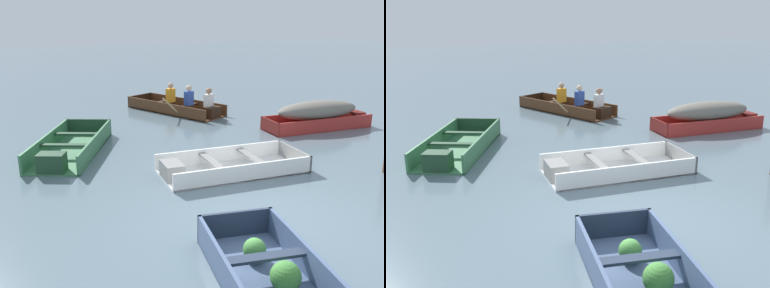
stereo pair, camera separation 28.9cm
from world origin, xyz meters
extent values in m
plane|color=slate|center=(0.00, 0.00, 0.00)|extent=(80.00, 80.00, 0.00)
cube|color=#475B7F|center=(-0.42, -1.87, 0.21)|extent=(0.71, 2.93, 0.41)
cube|color=#273246|center=(-0.60, -0.31, 0.21)|extent=(1.07, 0.29, 0.41)
cube|color=#273246|center=(-0.83, -1.31, 0.31)|extent=(1.00, 0.37, 0.04)
sphere|color=#428438|center=(-0.77, -1.63, 0.22)|extent=(0.36, 0.36, 0.36)
sphere|color=#4C9342|center=(-0.72, -0.95, 0.19)|extent=(0.30, 0.30, 0.30)
cube|color=#387047|center=(-1.85, 4.72, 0.02)|extent=(2.48, 3.29, 0.04)
cube|color=#387047|center=(-1.35, 4.46, 0.21)|extent=(1.48, 2.76, 0.42)
cube|color=#387047|center=(-2.35, 4.99, 0.21)|extent=(1.48, 2.76, 0.42)
cube|color=#1E3D27|center=(-1.14, 6.07, 0.21)|extent=(1.07, 0.59, 0.42)
cube|color=#1E3D27|center=(-2.48, 3.51, 0.23)|extent=(0.64, 0.57, 0.38)
cube|color=#1E3D27|center=(-2.06, 4.31, 0.31)|extent=(1.03, 0.64, 0.04)
cube|color=#1E3D27|center=(-1.63, 5.13, 0.31)|extent=(1.03, 0.64, 0.04)
cube|color=#AD2D28|center=(4.70, 3.90, 0.02)|extent=(3.12, 1.19, 0.04)
cube|color=#AD2D28|center=(4.74, 4.33, 0.18)|extent=(3.04, 0.33, 0.37)
cube|color=#AD2D28|center=(4.66, 3.47, 0.18)|extent=(3.04, 0.33, 0.37)
cube|color=maroon|center=(3.21, 4.04, 0.18)|extent=(0.13, 0.91, 0.37)
cube|color=maroon|center=(6.03, 3.78, 0.20)|extent=(0.40, 0.44, 0.33)
cube|color=maroon|center=(5.15, 3.86, 0.28)|extent=(0.24, 0.82, 0.04)
cube|color=maroon|center=(4.24, 3.94, 0.28)|extent=(0.24, 0.82, 0.04)
ellipsoid|color=#6B665B|center=(4.70, 3.90, 0.52)|extent=(2.57, 1.10, 0.51)
cube|color=white|center=(0.77, 1.99, 0.02)|extent=(3.01, 1.53, 0.04)
cube|color=white|center=(0.71, 1.40, 0.18)|extent=(2.89, 0.36, 0.35)
cube|color=white|center=(0.84, 2.57, 0.18)|extent=(2.89, 0.36, 0.35)
cube|color=gray|center=(2.19, 1.83, 0.18)|extent=(0.18, 1.23, 0.35)
cube|color=gray|center=(-0.49, 2.12, 0.19)|extent=(0.42, 0.59, 0.32)
cube|color=gray|center=(0.34, 2.03, 0.26)|extent=(0.28, 1.14, 0.04)
cube|color=gray|center=(1.21, 1.94, 0.26)|extent=(0.28, 1.14, 0.04)
cube|color=#4C2D19|center=(2.05, 7.61, 0.02)|extent=(2.32, 3.56, 0.04)
cube|color=#4C2D19|center=(2.53, 7.81, 0.18)|extent=(1.36, 3.16, 0.37)
cube|color=#4C2D19|center=(1.57, 7.41, 0.18)|extent=(1.36, 3.16, 0.37)
cube|color=black|center=(1.40, 9.15, 0.18)|extent=(1.02, 0.47, 0.37)
cube|color=black|center=(2.64, 6.20, 0.20)|extent=(0.59, 0.52, 0.33)
cube|color=black|center=(2.25, 7.14, 0.28)|extent=(0.97, 0.53, 0.04)
cube|color=black|center=(1.86, 8.08, 0.28)|extent=(0.97, 0.53, 0.04)
cube|color=orange|center=(1.98, 7.79, 0.52)|extent=(0.33, 0.27, 0.44)
sphere|color=tan|center=(1.98, 7.79, 0.84)|extent=(0.18, 0.18, 0.18)
cube|color=#2D4CA5|center=(2.28, 7.06, 0.52)|extent=(0.33, 0.27, 0.44)
sphere|color=beige|center=(2.28, 7.06, 0.84)|extent=(0.18, 0.18, 0.18)
cube|color=white|center=(2.59, 6.32, 0.52)|extent=(0.33, 0.27, 0.44)
sphere|color=#9E7051|center=(2.59, 6.32, 0.84)|extent=(0.18, 0.18, 0.18)
cylinder|color=tan|center=(3.06, 7.38, 0.42)|extent=(0.61, 0.29, 0.55)
cylinder|color=tan|center=(1.51, 6.73, 0.42)|extent=(0.61, 0.29, 0.55)
camera|label=1|loc=(-3.56, -4.88, 3.04)|focal=40.00mm
camera|label=2|loc=(-3.30, -5.01, 3.04)|focal=40.00mm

